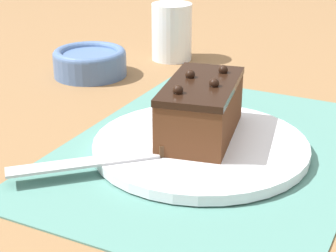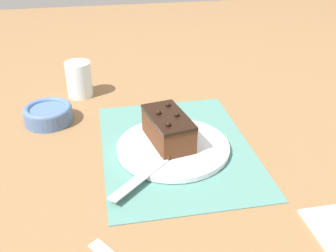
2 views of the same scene
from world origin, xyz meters
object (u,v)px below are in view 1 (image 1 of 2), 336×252
at_px(small_bowl, 90,61).
at_px(chocolate_cake, 201,109).
at_px(cake_plate, 201,146).
at_px(drinking_glass, 172,32).
at_px(serving_knife, 156,151).

bearing_deg(small_bowl, chocolate_cake, -122.15).
relative_size(cake_plate, chocolate_cake, 1.59).
bearing_deg(cake_plate, chocolate_cake, 24.48).
bearing_deg(cake_plate, small_bowl, 56.03).
height_order(chocolate_cake, drinking_glass, drinking_glass).
relative_size(cake_plate, serving_knife, 1.33).
bearing_deg(small_bowl, serving_knife, -134.13).
xyz_separation_m(cake_plate, serving_knife, (-0.06, 0.03, 0.01)).
height_order(serving_knife, small_bowl, small_bowl).
height_order(cake_plate, serving_knife, serving_knife).
xyz_separation_m(chocolate_cake, small_bowl, (0.18, 0.28, -0.03)).
relative_size(cake_plate, drinking_glass, 2.51).
relative_size(chocolate_cake, serving_knife, 0.84).
xyz_separation_m(chocolate_cake, drinking_glass, (0.33, 0.20, 0.00)).
distance_m(cake_plate, drinking_glass, 0.41).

